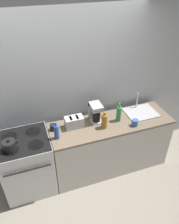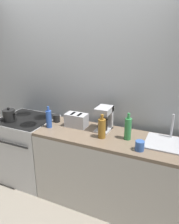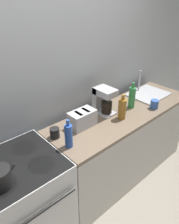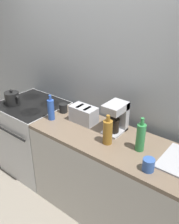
{
  "view_description": "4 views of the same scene",
  "coord_description": "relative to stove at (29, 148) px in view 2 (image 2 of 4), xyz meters",
  "views": [
    {
      "loc": [
        -0.51,
        -2.03,
        2.92
      ],
      "look_at": [
        0.34,
        0.37,
        1.14
      ],
      "focal_mm": 35.0,
      "sensor_mm": 36.0,
      "label": 1
    },
    {
      "loc": [
        1.3,
        -1.81,
        1.99
      ],
      "look_at": [
        0.29,
        0.39,
        1.13
      ],
      "focal_mm": 35.0,
      "sensor_mm": 36.0,
      "label": 2
    },
    {
      "loc": [
        -1.05,
        -1.0,
        2.12
      ],
      "look_at": [
        0.21,
        0.4,
        1.04
      ],
      "focal_mm": 35.0,
      "sensor_mm": 36.0,
      "label": 3
    },
    {
      "loc": [
        1.52,
        -1.28,
        2.15
      ],
      "look_at": [
        0.19,
        0.39,
        1.05
      ],
      "focal_mm": 40.0,
      "sensor_mm": 36.0,
      "label": 4
    }
  ],
  "objects": [
    {
      "name": "bottle_blue",
      "position": [
        0.46,
        -0.1,
        0.56
      ],
      "size": [
        0.07,
        0.07,
        0.27
      ],
      "color": "#2D56B7",
      "rests_on": "counter_block"
    },
    {
      "name": "cup_black",
      "position": [
        0.44,
        0.09,
        0.49
      ],
      "size": [
        0.09,
        0.09,
        0.1
      ],
      "color": "black",
      "rests_on": "counter_block"
    },
    {
      "name": "kettle",
      "position": [
        -0.15,
        -0.13,
        0.52
      ],
      "size": [
        0.2,
        0.16,
        0.18
      ],
      "color": "black",
      "rests_on": "stove"
    },
    {
      "name": "toaster",
      "position": [
        0.75,
        0.06,
        0.53
      ],
      "size": [
        0.27,
        0.16,
        0.16
      ],
      "color": "#BCBCC1",
      "rests_on": "counter_block"
    },
    {
      "name": "bottle_amber",
      "position": [
        1.15,
        -0.1,
        0.56
      ],
      "size": [
        0.08,
        0.08,
        0.27
      ],
      "color": "#9E6B23",
      "rests_on": "counter_block"
    },
    {
      "name": "stove",
      "position": [
        0.0,
        0.0,
        0.0
      ],
      "size": [
        0.71,
        0.7,
        0.92
      ],
      "color": "silver",
      "rests_on": "ground_plane"
    },
    {
      "name": "coffee_maker",
      "position": [
        1.09,
        0.11,
        0.6
      ],
      "size": [
        0.16,
        0.23,
        0.29
      ],
      "color": "#B7B7BC",
      "rests_on": "counter_block"
    },
    {
      "name": "counter_block",
      "position": [
        1.3,
        -0.03,
        -0.01
      ],
      "size": [
        1.87,
        0.61,
        0.92
      ],
      "color": "silver",
      "rests_on": "ground_plane"
    },
    {
      "name": "bottle_green",
      "position": [
        1.41,
        -0.02,
        0.57
      ],
      "size": [
        0.07,
        0.07,
        0.3
      ],
      "color": "#338C47",
      "rests_on": "counter_block"
    },
    {
      "name": "sink_tray",
      "position": [
        1.84,
        0.05,
        0.46
      ],
      "size": [
        0.48,
        0.39,
        0.28
      ],
      "color": "#B7B7BC",
      "rests_on": "counter_block"
    },
    {
      "name": "wall_back",
      "position": [
        0.63,
        0.39,
        0.83
      ],
      "size": [
        8.0,
        0.05,
        2.6
      ],
      "color": "silver",
      "rests_on": "ground_plane"
    },
    {
      "name": "cup_blue",
      "position": [
        1.59,
        -0.21,
        0.5
      ],
      "size": [
        0.09,
        0.09,
        0.1
      ],
      "color": "#3860B2",
      "rests_on": "counter_block"
    },
    {
      "name": "ground_plane",
      "position": [
        0.63,
        -0.33,
        -0.47
      ],
      "size": [
        12.0,
        12.0,
        0.0
      ],
      "primitive_type": "plane",
      "color": "gray"
    }
  ]
}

